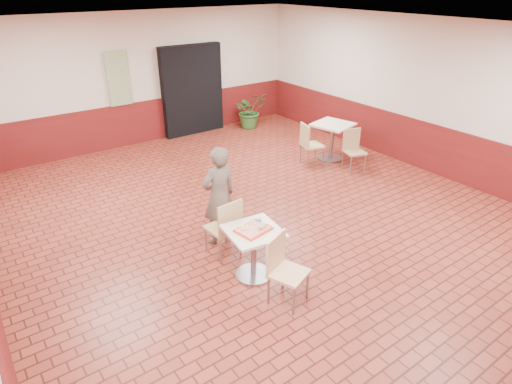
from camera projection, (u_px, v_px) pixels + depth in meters
room_shell at (275, 138)px, 6.35m from camera, size 8.01×10.01×3.01m
wainscot_band at (274, 198)px, 6.80m from camera, size 8.00×10.00×1.00m
corridor_doorway at (192, 90)px, 10.69m from camera, size 1.60×0.22×2.20m
promo_poster at (118, 79)px, 9.57m from camera, size 0.50×0.03×1.20m
main_table at (254, 245)px, 5.62m from camera, size 0.68×0.68×0.72m
chair_main_front at (284, 266)px, 5.19m from camera, size 0.54×0.54×0.90m
chair_main_back at (226, 225)px, 6.02m from camera, size 0.46×0.46×0.91m
customer at (219, 196)px, 6.27m from camera, size 0.57×0.38×1.54m
serving_tray at (253, 229)px, 5.51m from camera, size 0.43×0.33×0.03m
ring_donut at (245, 228)px, 5.50m from camera, size 0.11×0.11×0.03m
long_john_donut at (262, 227)px, 5.50m from camera, size 0.17×0.13×0.05m
paper_cup at (258, 220)px, 5.61m from camera, size 0.07×0.07×0.09m
second_table at (332, 135)px, 9.34m from camera, size 0.77×0.77×0.81m
chair_second_left at (309, 142)px, 9.06m from camera, size 0.52×0.52×0.91m
chair_second_front at (353, 148)px, 8.87m from camera, size 0.49×0.49×0.85m
potted_plant at (250, 110)px, 11.37m from camera, size 0.84×0.73×0.93m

